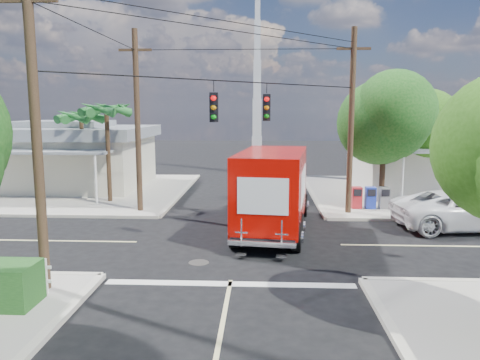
{
  "coord_description": "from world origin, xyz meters",
  "views": [
    {
      "loc": [
        0.94,
        -17.65,
        5.19
      ],
      "look_at": [
        0.0,
        2.0,
        2.2
      ],
      "focal_mm": 35.0,
      "sensor_mm": 36.0,
      "label": 1
    }
  ],
  "objects": [
    {
      "name": "ground",
      "position": [
        0.0,
        0.0,
        0.0
      ],
      "size": [
        120.0,
        120.0,
        0.0
      ],
      "primitive_type": "plane",
      "color": "black",
      "rests_on": "ground"
    },
    {
      "name": "sidewalk_ne",
      "position": [
        10.88,
        10.88,
        0.07
      ],
      "size": [
        14.12,
        14.12,
        0.14
      ],
      "color": "#A8A398",
      "rests_on": "ground"
    },
    {
      "name": "sidewalk_nw",
      "position": [
        -10.88,
        10.88,
        0.07
      ],
      "size": [
        14.12,
        14.12,
        0.14
      ],
      "color": "#A8A398",
      "rests_on": "ground"
    },
    {
      "name": "road_markings",
      "position": [
        0.0,
        -1.47,
        0.01
      ],
      "size": [
        32.0,
        32.0,
        0.01
      ],
      "color": "beige",
      "rests_on": "ground"
    },
    {
      "name": "building_ne",
      "position": [
        12.5,
        11.97,
        2.32
      ],
      "size": [
        11.8,
        10.2,
        4.5
      ],
      "color": "white",
      "rests_on": "sidewalk_ne"
    },
    {
      "name": "building_nw",
      "position": [
        -12.0,
        12.46,
        2.22
      ],
      "size": [
        10.8,
        10.2,
        4.3
      ],
      "color": "beige",
      "rests_on": "sidewalk_nw"
    },
    {
      "name": "radio_tower",
      "position": [
        0.5,
        20.0,
        5.64
      ],
      "size": [
        0.8,
        0.8,
        17.0
      ],
      "color": "silver",
      "rests_on": "ground"
    },
    {
      "name": "tree_ne_front",
      "position": [
        7.21,
        6.76,
        4.77
      ],
      "size": [
        4.21,
        4.14,
        6.66
      ],
      "color": "#422D1C",
      "rests_on": "sidewalk_ne"
    },
    {
      "name": "tree_ne_back",
      "position": [
        9.81,
        8.96,
        4.19
      ],
      "size": [
        3.77,
        3.66,
        5.82
      ],
      "color": "#422D1C",
      "rests_on": "sidewalk_ne"
    },
    {
      "name": "palm_nw_front",
      "position": [
        -7.5,
        7.5,
        5.04
      ],
      "size": [
        3.01,
        3.08,
        5.59
      ],
      "color": "#422D1C",
      "rests_on": "sidewalk_nw"
    },
    {
      "name": "palm_nw_back",
      "position": [
        -9.5,
        9.0,
        4.67
      ],
      "size": [
        3.01,
        3.08,
        5.19
      ],
      "color": "#422D1C",
      "rests_on": "sidewalk_nw"
    },
    {
      "name": "utility_poles",
      "position": [
        -1.58,
        1.6,
        4.67
      ],
      "size": [
        12.0,
        10.68,
        9.0
      ],
      "color": "#473321",
      "rests_on": "ground"
    },
    {
      "name": "vending_boxes",
      "position": [
        6.5,
        6.2,
        0.69
      ],
      "size": [
        1.9,
        0.5,
        1.1
      ],
      "color": "#B22026",
      "rests_on": "sidewalk_ne"
    },
    {
      "name": "delivery_truck",
      "position": [
        1.44,
        1.91,
        1.78
      ],
      "size": [
        3.49,
        8.32,
        3.5
      ],
      "color": "black",
      "rests_on": "ground"
    },
    {
      "name": "parked_car",
      "position": [
        9.76,
        2.63,
        0.85
      ],
      "size": [
        6.36,
        3.41,
        1.7
      ],
      "primitive_type": "imported",
      "rotation": [
        0.0,
        0.0,
        1.67
      ],
      "color": "silver",
      "rests_on": "ground"
    }
  ]
}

